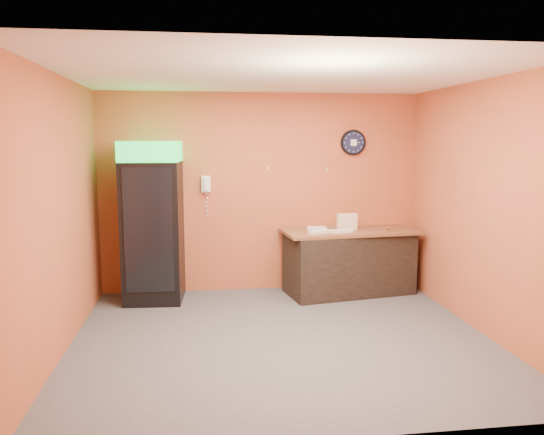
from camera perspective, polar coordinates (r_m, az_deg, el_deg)
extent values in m
plane|color=#47474C|center=(5.92, 1.08, -12.87)|extent=(4.50, 4.50, 0.00)
cube|color=#CA5339|center=(7.54, -1.20, 2.68)|extent=(4.50, 0.02, 2.80)
cube|color=#CA5339|center=(5.68, -21.92, 0.23)|extent=(0.02, 4.00, 2.80)
cube|color=#CA5339|center=(6.31, 21.74, 0.99)|extent=(0.02, 4.00, 2.80)
cube|color=white|center=(5.56, 1.16, 15.13)|extent=(4.50, 4.00, 0.02)
cube|color=black|center=(7.24, -12.64, -1.51)|extent=(0.79, 0.79, 1.86)
cube|color=green|center=(7.14, -12.91, 6.95)|extent=(0.79, 0.79, 0.27)
cube|color=black|center=(6.85, -12.73, -1.38)|extent=(0.62, 0.06, 1.60)
cube|color=black|center=(7.56, 8.26, -4.85)|extent=(1.83, 1.05, 0.86)
cylinder|color=black|center=(7.74, 8.71, 7.97)|extent=(0.36, 0.05, 0.36)
cylinder|color=#0F1433|center=(7.72, 8.77, 7.97)|extent=(0.31, 0.01, 0.31)
cube|color=white|center=(7.71, 8.78, 7.97)|extent=(0.09, 0.00, 0.09)
cube|color=white|center=(7.44, -7.11, 3.60)|extent=(0.12, 0.07, 0.22)
cube|color=white|center=(7.39, -7.11, 3.57)|extent=(0.05, 0.04, 0.18)
cube|color=brown|center=(7.47, 8.34, -1.48)|extent=(1.92, 0.99, 0.04)
cube|color=beige|center=(7.44, 8.07, -1.13)|extent=(0.28, 0.12, 0.06)
cube|color=beige|center=(7.43, 8.08, -0.69)|extent=(0.28, 0.12, 0.06)
cube|color=beige|center=(7.42, 8.09, -0.25)|extent=(0.28, 0.12, 0.06)
cube|color=beige|center=(7.41, 8.10, 0.19)|extent=(0.28, 0.12, 0.06)
cube|color=silver|center=(7.14, 5.19, -1.54)|extent=(0.32, 0.23, 0.04)
cube|color=silver|center=(7.23, 7.52, -1.45)|extent=(0.30, 0.16, 0.04)
cube|color=silver|center=(7.45, 4.80, -1.13)|extent=(0.28, 0.13, 0.04)
cylinder|color=silver|center=(7.58, 7.62, -0.90)|extent=(0.07, 0.07, 0.07)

